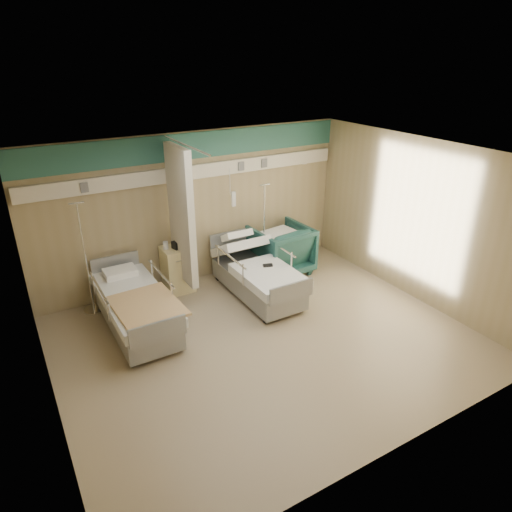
{
  "coord_description": "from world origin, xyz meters",
  "views": [
    {
      "loc": [
        -3.09,
        -4.95,
        4.07
      ],
      "look_at": [
        0.16,
        0.6,
        1.15
      ],
      "focal_mm": 32.0,
      "sensor_mm": 36.0,
      "label": 1
    }
  ],
  "objects_px": {
    "bed_left": "(136,312)",
    "bedside_cabinet": "(178,269)",
    "bed_right": "(257,279)",
    "visitor_armchair": "(281,249)",
    "iv_stand_right": "(264,256)",
    "iv_stand_left": "(91,290)"
  },
  "relations": [
    {
      "from": "bed_left",
      "to": "visitor_armchair",
      "type": "relative_size",
      "value": 2.04
    },
    {
      "from": "bed_left",
      "to": "iv_stand_left",
      "type": "xyz_separation_m",
      "value": [
        -0.48,
        0.95,
        0.08
      ]
    },
    {
      "from": "bed_right",
      "to": "iv_stand_left",
      "type": "height_order",
      "value": "iv_stand_left"
    },
    {
      "from": "visitor_armchair",
      "to": "iv_stand_right",
      "type": "xyz_separation_m",
      "value": [
        -0.32,
        0.11,
        -0.11
      ]
    },
    {
      "from": "bed_left",
      "to": "bedside_cabinet",
      "type": "xyz_separation_m",
      "value": [
        1.05,
        0.9,
        0.11
      ]
    },
    {
      "from": "bed_right",
      "to": "visitor_armchair",
      "type": "bearing_deg",
      "value": 33.86
    },
    {
      "from": "bedside_cabinet",
      "to": "iv_stand_right",
      "type": "relative_size",
      "value": 0.47
    },
    {
      "from": "bed_left",
      "to": "bedside_cabinet",
      "type": "distance_m",
      "value": 1.39
    },
    {
      "from": "bed_left",
      "to": "iv_stand_right",
      "type": "bearing_deg",
      "value": 14.38
    },
    {
      "from": "iv_stand_right",
      "to": "bed_right",
      "type": "bearing_deg",
      "value": -128.85
    },
    {
      "from": "bedside_cabinet",
      "to": "iv_stand_right",
      "type": "xyz_separation_m",
      "value": [
        1.72,
        -0.19,
        -0.05
      ]
    },
    {
      "from": "bed_left",
      "to": "visitor_armchair",
      "type": "xyz_separation_m",
      "value": [
        3.09,
        0.6,
        0.17
      ]
    },
    {
      "from": "bed_left",
      "to": "iv_stand_left",
      "type": "height_order",
      "value": "iv_stand_left"
    },
    {
      "from": "bed_left",
      "to": "iv_stand_left",
      "type": "distance_m",
      "value": 1.06
    },
    {
      "from": "visitor_armchair",
      "to": "iv_stand_left",
      "type": "bearing_deg",
      "value": -7.72
    },
    {
      "from": "visitor_armchair",
      "to": "bed_right",
      "type": "bearing_deg",
      "value": 31.68
    },
    {
      "from": "bed_right",
      "to": "bed_left",
      "type": "relative_size",
      "value": 1.0
    },
    {
      "from": "bed_right",
      "to": "bed_left",
      "type": "height_order",
      "value": "same"
    },
    {
      "from": "bed_left",
      "to": "iv_stand_left",
      "type": "bearing_deg",
      "value": 116.88
    },
    {
      "from": "bedside_cabinet",
      "to": "iv_stand_left",
      "type": "distance_m",
      "value": 1.53
    },
    {
      "from": "bed_right",
      "to": "bedside_cabinet",
      "type": "xyz_separation_m",
      "value": [
        -1.15,
        0.9,
        0.11
      ]
    },
    {
      "from": "bed_right",
      "to": "iv_stand_right",
      "type": "relative_size",
      "value": 1.19
    }
  ]
}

